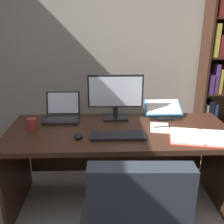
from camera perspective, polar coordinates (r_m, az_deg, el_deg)
wall_back at (r=3.05m, az=3.59°, el=16.88°), size 4.63×0.12×2.89m
desk at (r=2.28m, az=1.44°, el=-7.56°), size 1.84×0.76×0.74m
monitor at (r=2.30m, az=0.78°, el=3.34°), size 0.49×0.16×0.40m
laptop at (r=2.37m, az=-10.96°, el=-0.41°), size 0.31×0.29×0.23m
keyboard at (r=1.98m, az=1.31°, el=-5.31°), size 0.42×0.15×0.02m
computer_mouse at (r=1.98m, az=-7.40°, el=-5.18°), size 0.06×0.10×0.04m
reading_stand_with_book at (r=2.45m, az=11.27°, el=0.63°), size 0.34×0.25×0.13m
open_binder at (r=2.07m, az=19.44°, el=-5.34°), size 0.54×0.39×0.02m
notepad at (r=2.18m, az=10.48°, el=-3.41°), size 0.18×0.23×0.01m
pen at (r=2.19m, az=11.01°, el=-3.18°), size 0.14×0.03×0.01m
coffee_mug at (r=2.21m, az=-17.20°, el=-2.54°), size 0.08×0.08×0.09m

